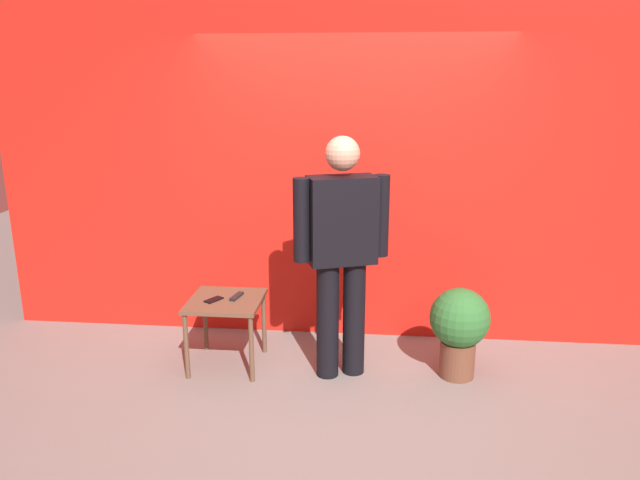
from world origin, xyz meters
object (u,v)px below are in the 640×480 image
side_table (226,309)px  cell_phone (214,300)px  standing_person (342,246)px  tv_remote (237,296)px  potted_plant (459,325)px

side_table → cell_phone: size_ratio=3.80×
side_table → cell_phone: cell_phone is taller
standing_person → tv_remote: bearing=173.3°
side_table → potted_plant: bearing=-0.3°
cell_phone → potted_plant: potted_plant is taller
standing_person → potted_plant: size_ratio=2.60×
standing_person → cell_phone: 1.06m
cell_phone → standing_person: bearing=30.8°
potted_plant → side_table: bearing=179.7°
tv_remote → cell_phone: bearing=-142.7°
cell_phone → potted_plant: size_ratio=0.21×
side_table → potted_plant: potted_plant is taller
cell_phone → tv_remote: bearing=57.2°
side_table → tv_remote: tv_remote is taller
standing_person → cell_phone: standing_person is taller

